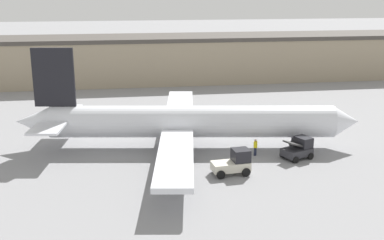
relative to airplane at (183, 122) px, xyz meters
name	(u,v)px	position (x,y,z in m)	size (l,w,h in m)	color
ground_plane	(192,147)	(0.98, -0.14, -2.93)	(400.00, 400.00, 0.00)	gray
terminal_building	(200,58)	(8.35, 38.68, 1.27)	(93.86, 11.78, 8.40)	gray
airplane	(183,122)	(0.00, 0.00, 0.00)	(37.69, 34.44, 11.05)	silver
ground_crew_worker	(255,147)	(7.21, -3.72, -1.98)	(0.39, 0.39, 1.79)	#1E2338
baggage_tug	(234,163)	(3.76, -8.48, -1.81)	(3.73, 2.35, 2.43)	beige
belt_loader_truck	(299,149)	(11.43, -5.21, -1.89)	(3.49, 3.09, 2.21)	#2D2D33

